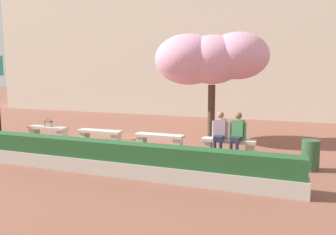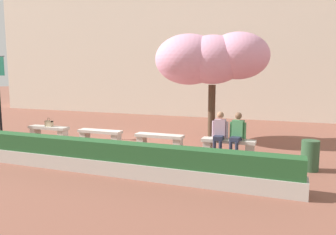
% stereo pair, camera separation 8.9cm
% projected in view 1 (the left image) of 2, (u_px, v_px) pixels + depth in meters
% --- Properties ---
extents(ground_plane, '(100.00, 100.00, 0.00)m').
position_uv_depth(ground_plane, '(129.00, 145.00, 11.35)').
color(ground_plane, brown).
extents(building_facade, '(28.00, 4.00, 9.36)m').
position_uv_depth(building_facade, '(204.00, 37.00, 20.05)').
color(building_facade, beige).
rests_on(building_facade, ground).
extents(stone_bench_west_end, '(1.65, 0.44, 0.45)m').
position_uv_depth(stone_bench_west_end, '(48.00, 130.00, 12.52)').
color(stone_bench_west_end, '#BCB7AD').
rests_on(stone_bench_west_end, ground).
extents(stone_bench_near_west, '(1.65, 0.44, 0.45)m').
position_uv_depth(stone_bench_near_west, '(100.00, 134.00, 11.71)').
color(stone_bench_near_west, '#BCB7AD').
rests_on(stone_bench_near_west, ground).
extents(stone_bench_center, '(1.65, 0.44, 0.45)m').
position_uv_depth(stone_bench_center, '(159.00, 139.00, 10.90)').
color(stone_bench_center, '#BCB7AD').
rests_on(stone_bench_center, ground).
extents(stone_bench_near_east, '(1.65, 0.44, 0.45)m').
position_uv_depth(stone_bench_near_east, '(229.00, 144.00, 10.09)').
color(stone_bench_near_east, '#BCB7AD').
rests_on(stone_bench_near_east, ground).
extents(person_seated_left, '(0.51, 0.69, 1.29)m').
position_uv_depth(person_seated_left, '(220.00, 131.00, 10.09)').
color(person_seated_left, black).
rests_on(person_seated_left, ground).
extents(person_seated_right, '(0.51, 0.71, 1.29)m').
position_uv_depth(person_seated_right, '(237.00, 132.00, 9.90)').
color(person_seated_right, black).
rests_on(person_seated_right, ground).
extents(handbag, '(0.30, 0.15, 0.34)m').
position_uv_depth(handbag, '(48.00, 123.00, 12.47)').
color(handbag, tan).
rests_on(handbag, stone_bench_west_end).
extents(cherry_tree_main, '(3.98, 2.81, 3.89)m').
position_uv_depth(cherry_tree_main, '(210.00, 59.00, 11.62)').
color(cherry_tree_main, '#473323').
rests_on(cherry_tree_main, ground).
extents(planter_hedge_foreground, '(11.27, 0.50, 0.80)m').
position_uv_depth(planter_hedge_foreground, '(73.00, 154.00, 8.43)').
color(planter_hedge_foreground, '#BCB7AD').
rests_on(planter_hedge_foreground, ground).
extents(trash_bin, '(0.44, 0.44, 0.78)m').
position_uv_depth(trash_bin, '(310.00, 155.00, 8.31)').
color(trash_bin, '#2D5133').
rests_on(trash_bin, ground).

